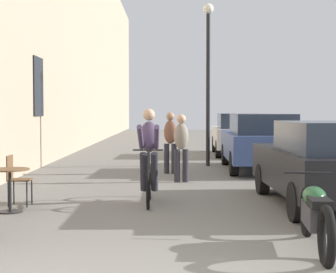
# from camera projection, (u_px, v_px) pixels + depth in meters

# --- Properties ---
(building_facade_left) EXTENTS (0.54, 68.00, 10.42)m
(building_facade_left) POSITION_uv_depth(u_px,v_px,m) (51.00, 7.00, 18.50)
(building_facade_left) COLOR tan
(building_facade_left) RESTS_ON ground_plane
(cafe_table_mid) EXTENTS (0.64, 0.64, 0.72)m
(cafe_table_mid) POSITION_uv_depth(u_px,v_px,m) (12.00, 181.00, 8.98)
(cafe_table_mid) COLOR black
(cafe_table_mid) RESTS_ON ground_plane
(cafe_chair_mid_toward_wall) EXTENTS (0.39, 0.39, 0.89)m
(cafe_chair_mid_toward_wall) POSITION_uv_depth(u_px,v_px,m) (17.00, 176.00, 9.60)
(cafe_chair_mid_toward_wall) COLOR black
(cafe_chair_mid_toward_wall) RESTS_ON ground_plane
(cyclist_on_bicycle) EXTENTS (0.52, 1.76, 1.74)m
(cyclist_on_bicycle) POSITION_uv_depth(u_px,v_px,m) (151.00, 158.00, 9.95)
(cyclist_on_bicycle) COLOR black
(cyclist_on_bicycle) RESTS_ON ground_plane
(pedestrian_near) EXTENTS (0.37, 0.28, 1.59)m
(pedestrian_near) POSITION_uv_depth(u_px,v_px,m) (183.00, 144.00, 12.78)
(pedestrian_near) COLOR #26262D
(pedestrian_near) RESTS_ON ground_plane
(pedestrian_mid) EXTENTS (0.38, 0.30, 1.64)m
(pedestrian_mid) POSITION_uv_depth(u_px,v_px,m) (172.00, 139.00, 14.55)
(pedestrian_mid) COLOR #26262D
(pedestrian_mid) RESTS_ON ground_plane
(street_lamp) EXTENTS (0.32, 0.32, 4.90)m
(street_lamp) POSITION_uv_depth(u_px,v_px,m) (210.00, 63.00, 16.47)
(street_lamp) COLOR black
(street_lamp) RESTS_ON ground_plane
(parked_car_nearest) EXTENTS (1.83, 4.22, 1.49)m
(parked_car_nearest) POSITION_uv_depth(u_px,v_px,m) (326.00, 163.00, 9.44)
(parked_car_nearest) COLOR black
(parked_car_nearest) RESTS_ON ground_plane
(parked_car_second) EXTENTS (2.00, 4.52, 1.59)m
(parked_car_second) POSITION_uv_depth(u_px,v_px,m) (261.00, 141.00, 15.29)
(parked_car_second) COLOR #384C84
(parked_car_second) RESTS_ON ground_plane
(parked_car_third) EXTENTS (2.02, 4.51, 1.58)m
(parked_car_third) POSITION_uv_depth(u_px,v_px,m) (240.00, 134.00, 20.65)
(parked_car_third) COLOR beige
(parked_car_third) RESTS_ON ground_plane
(parked_motorcycle) EXTENTS (0.62, 2.14, 0.92)m
(parked_motorcycle) POSITION_uv_depth(u_px,v_px,m) (317.00, 215.00, 6.61)
(parked_motorcycle) COLOR black
(parked_motorcycle) RESTS_ON ground_plane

